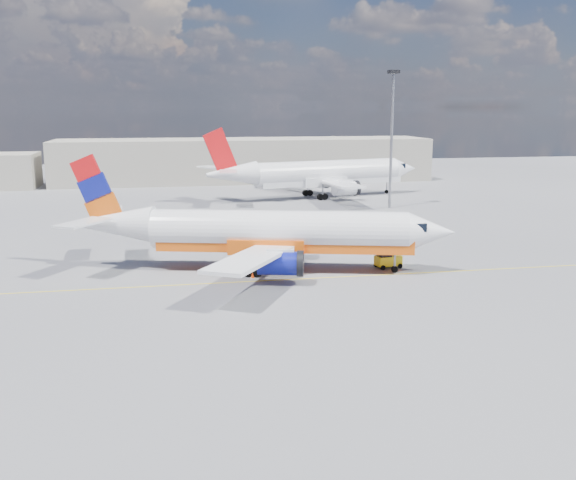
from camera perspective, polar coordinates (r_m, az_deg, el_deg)
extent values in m
plane|color=slate|center=(49.91, 0.83, -4.42)|extent=(240.00, 240.00, 0.00)
cube|color=yellow|center=(52.74, 0.18, -3.52)|extent=(70.00, 0.15, 0.01)
cube|color=#A5A08E|center=(123.24, -3.90, 7.11)|extent=(70.00, 14.00, 8.00)
cylinder|color=white|center=(54.87, -0.82, 0.90)|extent=(21.97, 8.86, 3.37)
cone|color=white|center=(55.29, 12.63, 0.70)|extent=(4.70, 4.28, 3.37)
cone|color=white|center=(57.84, -15.17, 1.40)|extent=(7.54, 4.88, 3.21)
cube|color=black|center=(55.00, 11.22, 1.28)|extent=(2.22, 2.64, 0.69)
cube|color=#E4570E|center=(55.06, -0.30, -0.27)|extent=(21.82, 8.29, 1.19)
cube|color=white|center=(61.97, -1.63, 1.31)|extent=(3.36, 11.96, 0.80)
cube|color=white|center=(48.46, -3.27, -1.65)|extent=(8.53, 11.96, 0.80)
cylinder|color=navy|center=(59.56, 0.04, -0.03)|extent=(3.94, 2.74, 1.89)
cylinder|color=navy|center=(50.87, -0.69, -2.08)|extent=(3.94, 2.74, 1.89)
cylinder|color=black|center=(59.47, 1.56, -0.06)|extent=(1.01, 2.14, 2.08)
cylinder|color=black|center=(50.77, 1.10, -2.11)|extent=(1.01, 2.14, 2.08)
cube|color=#E4570E|center=(57.91, -16.73, 4.36)|extent=(4.58, 1.48, 6.19)
cube|color=white|center=(61.18, -15.55, 2.54)|extent=(2.45, 5.07, 0.18)
cube|color=white|center=(55.33, -17.74, 1.47)|extent=(4.53, 5.35, 0.18)
cylinder|color=gray|center=(55.41, 9.48, -1.62)|extent=(0.22, 0.22, 2.08)
cylinder|color=black|center=(55.64, 9.44, -2.58)|extent=(0.60, 0.37, 0.56)
cylinder|color=black|center=(58.04, -2.56, -1.66)|extent=(0.96, 0.59, 0.89)
cylinder|color=black|center=(53.46, -3.15, -2.84)|extent=(0.96, 0.59, 0.89)
cylinder|color=white|center=(100.66, 3.54, 6.04)|extent=(24.21, 9.06, 3.71)
cone|color=white|center=(107.89, 10.29, 6.25)|extent=(5.09, 4.60, 3.71)
cone|color=white|center=(94.43, -5.06, 5.87)|extent=(8.24, 5.17, 3.52)
cube|color=black|center=(106.99, 9.62, 6.55)|extent=(2.38, 2.86, 0.76)
cube|color=white|center=(101.04, 3.81, 5.34)|extent=(24.06, 8.42, 1.31)
cube|color=white|center=(106.87, 0.86, 5.86)|extent=(9.08, 13.24, 0.88)
cube|color=white|center=(93.30, 4.80, 4.96)|extent=(3.69, 13.14, 0.88)
cylinder|color=white|center=(105.47, 2.56, 5.20)|extent=(4.29, 2.91, 2.07)
cylinder|color=white|center=(96.84, 5.15, 4.58)|extent=(4.29, 2.91, 2.07)
cylinder|color=black|center=(106.25, 3.41, 5.24)|extent=(1.05, 2.35, 2.29)
cylinder|color=black|center=(97.69, 6.05, 4.63)|extent=(1.05, 2.35, 2.29)
cube|color=red|center=(93.63, -6.05, 7.84)|extent=(5.06, 1.48, 6.81)
cube|color=white|center=(97.16, -6.65, 6.42)|extent=(4.87, 5.91, 0.20)
cube|color=white|center=(90.54, -5.33, 6.06)|extent=(2.85, 5.64, 0.20)
cylinder|color=gray|center=(106.36, 8.77, 4.84)|extent=(0.24, 0.24, 2.29)
cylinder|color=black|center=(106.49, 8.75, 4.27)|extent=(0.65, 0.39, 0.61)
cylinder|color=black|center=(102.41, 1.76, 4.21)|extent=(1.05, 0.63, 0.98)
cylinder|color=black|center=(97.76, 3.08, 3.84)|extent=(1.05, 0.63, 0.98)
cylinder|color=black|center=(57.33, 7.85, -2.17)|extent=(0.45, 0.24, 0.43)
cylinder|color=black|center=(56.32, 8.43, -2.44)|extent=(0.45, 0.24, 0.43)
cylinder|color=black|center=(58.16, 9.33, -2.02)|extent=(0.45, 0.24, 0.43)
cylinder|color=black|center=(57.16, 9.93, -2.28)|extent=(0.45, 0.24, 0.43)
cube|color=yellow|center=(57.13, 8.90, -1.81)|extent=(2.40, 1.57, 0.85)
cube|color=black|center=(56.77, 8.54, -1.18)|extent=(1.19, 1.19, 0.51)
cube|color=white|center=(53.20, -3.16, -3.39)|extent=(0.36, 0.36, 0.04)
cone|color=#FE420A|center=(53.14, -3.17, -3.13)|extent=(0.30, 0.30, 0.47)
cylinder|color=gray|center=(90.26, 9.18, 8.57)|extent=(0.40, 0.40, 18.27)
cube|color=black|center=(90.26, 9.38, 14.54)|extent=(1.37, 1.37, 0.46)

